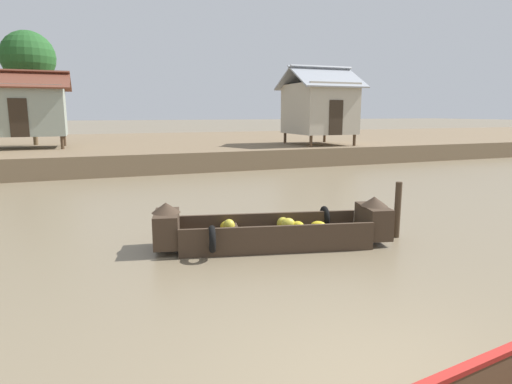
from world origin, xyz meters
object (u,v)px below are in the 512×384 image
object	(u,v)px
banana_boat	(274,230)
palm_tree_near	(28,58)
mooring_post	(398,210)
stilt_house_mid_right	(22,109)
stilt_house_right	(319,108)

from	to	relation	value
banana_boat	palm_tree_near	xyz separation A→B (m)	(-6.17, 18.89, 5.23)
mooring_post	stilt_house_mid_right	bearing A→B (deg)	118.34
banana_boat	palm_tree_near	bearing A→B (deg)	108.08
stilt_house_right	palm_tree_near	bearing A→B (deg)	160.59
palm_tree_near	mooring_post	world-z (taller)	palm_tree_near
stilt_house_mid_right	mooring_post	bearing A→B (deg)	-61.66
mooring_post	banana_boat	bearing A→B (deg)	171.37
stilt_house_right	mooring_post	size ratio (longest dim) A/B	3.49
stilt_house_right	banana_boat	bearing A→B (deg)	-122.27
stilt_house_mid_right	palm_tree_near	xyz separation A→B (m)	(0.26, 2.30, 2.71)
banana_boat	stilt_house_right	world-z (taller)	stilt_house_right
banana_boat	stilt_house_mid_right	size ratio (longest dim) A/B	1.05
banana_boat	palm_tree_near	world-z (taller)	palm_tree_near
banana_boat	stilt_house_mid_right	bearing A→B (deg)	111.17
banana_boat	stilt_house_right	bearing A→B (deg)	57.73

